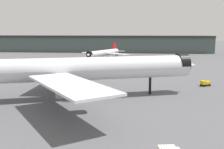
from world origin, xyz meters
The scene contains 5 objects.
ground centered at (0.00, 0.00, 0.00)m, with size 900.00×900.00×0.00m, color #56565B.
airliner_near_gate centered at (-1.27, 3.39, 7.84)m, with size 67.28×60.35×17.82m.
airliner_far_taxiway centered at (0.15, 99.63, 4.56)m, with size 31.02×34.45×10.36m.
terminal_building centered at (-37.75, 173.47, 7.31)m, with size 249.41×50.57×28.00m.
baggage_tug_wing centered at (37.63, 20.29, 0.97)m, with size 3.58×2.97×1.85m.
Camera 1 is at (8.62, -67.31, 17.89)m, focal length 43.10 mm.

